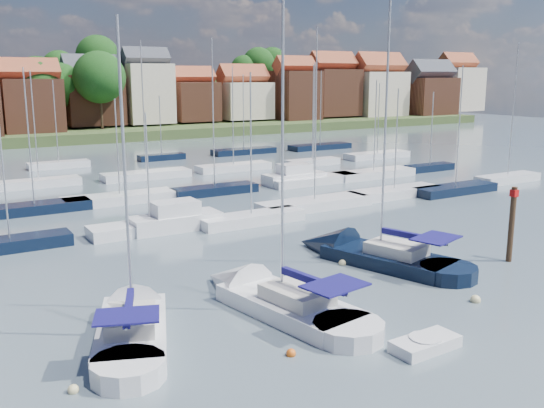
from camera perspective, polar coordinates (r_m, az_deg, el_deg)
ground at (r=67.55m, az=-11.29°, el=1.85°), size 260.00×260.00×0.00m
sailboat_left at (r=29.66m, az=-12.90°, el=-10.76°), size 6.80×11.63×15.38m
sailboat_centre at (r=31.78m, az=-0.37°, el=-8.88°), size 5.34×12.89×16.95m
sailboat_navy at (r=39.64m, az=8.76°, el=-4.73°), size 6.96×13.22×17.65m
tender at (r=27.79m, az=14.22°, el=-12.66°), size 3.19×1.58×0.68m
timber_piling at (r=41.44m, az=21.52°, el=-3.02°), size 0.40×0.40×7.10m
buoy_a at (r=25.02m, az=-18.19°, el=-16.49°), size 0.43×0.43×0.43m
buoy_b at (r=26.59m, az=1.80°, el=-14.07°), size 0.42×0.42×0.42m
buoy_c at (r=30.08m, az=8.39°, el=-10.97°), size 0.50×0.50×0.50m
buoy_d at (r=34.02m, az=18.58°, el=-8.72°), size 0.55×0.55×0.55m
buoy_e at (r=38.55m, az=6.63°, el=-5.70°), size 0.46×0.46×0.46m
buoy_g at (r=31.15m, az=4.88°, el=-10.06°), size 0.49×0.49×0.49m
marina_field at (r=63.69m, az=-8.21°, el=1.74°), size 79.62×41.41×15.93m
far_shore_town at (r=157.43m, az=-22.31°, el=8.59°), size 212.46×90.00×22.27m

